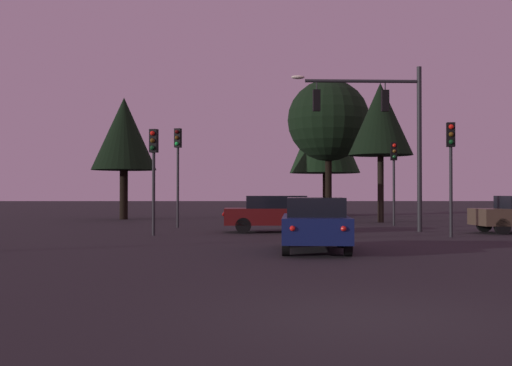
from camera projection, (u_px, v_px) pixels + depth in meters
name	position (u px, v px, depth m)	size (l,w,h in m)	color
ground_plane	(282.00, 224.00, 32.91)	(168.00, 168.00, 0.00)	black
traffic_signal_mast_arm	(384.00, 120.00, 26.57)	(5.52, 0.49, 6.97)	#232326
traffic_light_corner_left	(451.00, 156.00, 23.37)	(0.34, 0.37, 4.25)	#232326
traffic_light_corner_right	(178.00, 158.00, 29.72)	(0.36, 0.38, 4.67)	#232326
traffic_light_median	(154.00, 160.00, 24.31)	(0.35, 0.38, 4.10)	#232326
traffic_light_far_side	(394.00, 166.00, 31.38)	(0.31, 0.35, 4.16)	#232326
car_nearside_lane	(315.00, 223.00, 17.82)	(2.09, 4.22, 1.52)	#0F1947
car_crossing_left	(278.00, 213.00, 26.35)	(4.69, 1.94, 1.52)	#4C0F0F
tree_behind_sign	(325.00, 131.00, 45.51)	(5.07, 5.07, 9.07)	black
tree_left_far	(380.00, 120.00, 34.86)	(3.55, 3.55, 7.72)	black
tree_center_horizon	(328.00, 121.00, 40.14)	(5.20, 5.20, 8.83)	black
tree_right_cluster	(124.00, 134.00, 38.74)	(3.97, 3.97, 7.49)	black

